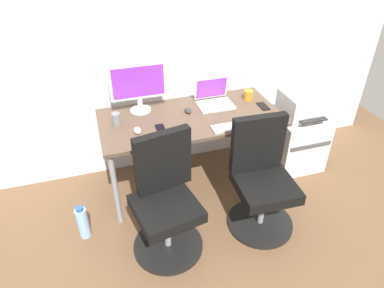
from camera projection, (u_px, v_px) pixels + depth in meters
ground_plane at (190, 182)px, 3.38m from camera, size 5.28×5.28×0.00m
back_wall at (175, 34)px, 2.99m from camera, size 4.40×0.04×2.60m
desk at (190, 123)px, 3.00m from camera, size 1.53×0.72×0.73m
office_chair_left at (166, 201)px, 2.55m from camera, size 0.54×0.54×0.94m
office_chair_right at (261, 181)px, 2.74m from camera, size 0.54×0.54×0.94m
side_cabinet at (296, 140)px, 3.48m from camera, size 0.47×0.49×0.56m
printer at (303, 105)px, 3.25m from camera, size 0.38×0.40×0.24m
water_bottle_on_floor at (83, 222)px, 2.75m from camera, size 0.09×0.09×0.31m
desktop_monitor at (138, 84)px, 2.91m from camera, size 0.48×0.18×0.43m
open_laptop at (214, 98)px, 3.12m from camera, size 0.31×0.25×0.23m
keyboard_by_monitor at (157, 139)px, 2.65m from camera, size 0.34×0.12×0.02m
keyboard_by_laptop at (232, 127)px, 2.81m from camera, size 0.34×0.12×0.02m
mouse_by_monitor at (188, 110)px, 3.02m from camera, size 0.06×0.10×0.03m
mouse_by_laptop at (138, 130)px, 2.75m from camera, size 0.06×0.10×0.03m
coffee_mug at (248, 95)px, 3.19m from camera, size 0.08×0.08×0.09m
pen_cup at (116, 119)px, 2.82m from camera, size 0.07×0.07×0.10m
phone_near_monitor at (263, 106)px, 3.10m from camera, size 0.07×0.14×0.01m
phone_near_laptop at (161, 129)px, 2.79m from camera, size 0.07×0.14×0.01m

